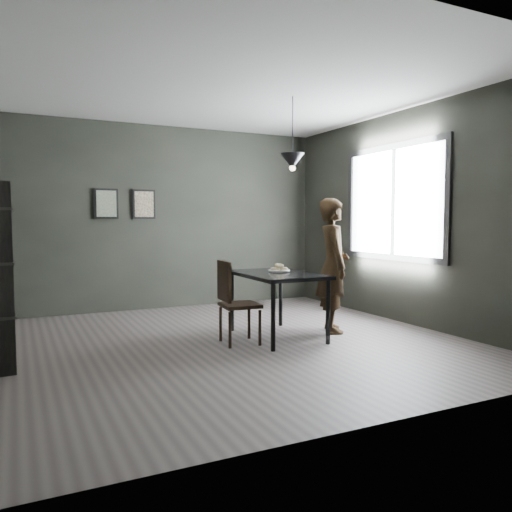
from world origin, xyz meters
name	(u,v)px	position (x,y,z in m)	size (l,w,h in m)	color
ground	(230,342)	(0.00, 0.00, 0.00)	(5.00, 5.00, 0.00)	#383230
back_wall	(166,218)	(0.00, 2.50, 1.40)	(5.00, 0.10, 2.80)	black
ceiling	(229,85)	(0.00, 0.00, 2.80)	(5.00, 5.00, 0.02)	silver
window_assembly	(393,202)	(2.47, 0.20, 1.60)	(0.04, 1.96, 1.56)	white
cafe_table	(277,280)	(0.60, 0.00, 0.67)	(0.80, 1.20, 0.75)	black
white_plate	(279,271)	(0.68, 0.10, 0.76)	(0.23, 0.23, 0.01)	white
donut_pile	(279,268)	(0.68, 0.10, 0.80)	(0.21, 0.14, 0.09)	beige
woman	(333,265)	(1.36, -0.02, 0.81)	(0.59, 0.39, 1.62)	black
wood_chair	(233,297)	(0.01, -0.08, 0.52)	(0.43, 0.43, 0.92)	black
pendant_lamp	(292,161)	(0.85, 0.10, 2.05)	(0.28, 0.28, 0.86)	black
framed_print_left	(106,204)	(-0.90, 2.47, 1.60)	(0.34, 0.04, 0.44)	black
framed_print_right	(144,204)	(-0.35, 2.47, 1.60)	(0.34, 0.04, 0.44)	black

